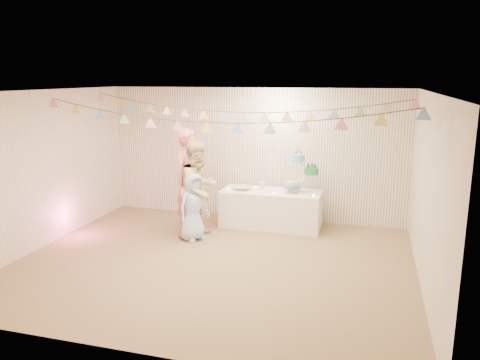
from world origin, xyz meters
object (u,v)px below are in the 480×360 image
(cake_stand, at_px, (301,170))
(person_child, at_px, (193,207))
(person_adult_a, at_px, (190,180))
(table, at_px, (271,209))
(person_adult_b, at_px, (199,189))

(cake_stand, relative_size, person_child, 0.62)
(cake_stand, height_order, person_adult_a, person_adult_a)
(table, xyz_separation_m, cake_stand, (0.55, 0.05, 0.77))
(table, height_order, person_child, person_child)
(person_adult_b, bearing_deg, cake_stand, -38.48)
(person_adult_a, distance_m, person_child, 0.65)
(table, height_order, person_adult_a, person_adult_a)
(person_adult_a, bearing_deg, table, -44.20)
(table, distance_m, person_adult_a, 1.63)
(table, xyz_separation_m, person_adult_b, (-1.12, -0.87, 0.51))
(person_adult_a, relative_size, person_child, 1.59)
(table, bearing_deg, cake_stand, 5.19)
(person_adult_b, height_order, person_child, person_adult_b)
(person_adult_a, xyz_separation_m, person_child, (0.25, -0.49, -0.35))
(table, xyz_separation_m, person_child, (-1.15, -1.07, 0.25))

